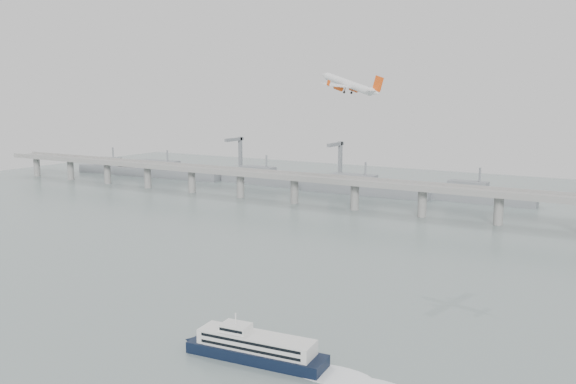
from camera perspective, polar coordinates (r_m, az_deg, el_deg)
The scene contains 5 objects.
ground at distance 259.19m, azimuth -6.29°, elevation -9.60°, with size 900.00×900.00×0.00m, color slate.
bridge at distance 427.85m, azimuth 9.80°, elevation 0.30°, with size 800.00×22.00×23.90m.
distant_fleet at distance 556.98m, azimuth -2.76°, elevation 1.32°, with size 453.00×60.90×40.00m.
ferry at distance 199.20m, azimuth -2.99°, elevation -14.35°, with size 75.86×17.97×14.31m.
airliner at distance 297.83m, azimuth 5.80°, elevation 9.96°, with size 38.54×35.57×13.47m.
Camera 1 is at (148.11, -195.46, 83.91)m, focal length 38.00 mm.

